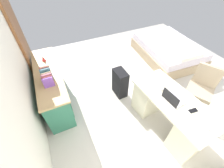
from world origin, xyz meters
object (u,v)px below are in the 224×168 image
bed (168,50)px  credenza (52,86)px  figurine_small (43,59)px  laptop (172,99)px  computer_mouse (162,89)px  cell_phone_near_laptop (193,111)px  desk (169,113)px  suitcase_black (120,83)px  office_chair (199,91)px  desk_lamp (212,114)px

bed → credenza: bearing=94.4°
figurine_small → laptop: bearing=-138.9°
computer_mouse → cell_phone_near_laptop: (-0.55, -0.14, -0.01)m
desk → credenza: (1.56, 1.76, -0.00)m
figurine_small → cell_phone_near_laptop: bearing=-140.2°
suitcase_black → desk: bearing=-161.1°
desk → figurine_small: (1.95, 1.76, 0.43)m
office_chair → computer_mouse: size_ratio=9.40×
bed → figurine_small: figurine_small is taller
credenza → cell_phone_near_laptop: (-1.83, -1.86, 0.36)m
desk → cell_phone_near_laptop: bearing=-160.2°
figurine_small → desk: bearing=-138.0°
suitcase_black → figurine_small: figurine_small is taller
cell_phone_near_laptop → desk_lamp: (-0.23, 0.06, 0.25)m
office_chair → laptop: size_ratio=2.88×
bed → desk_lamp: (-2.32, 1.49, 0.75)m
credenza → desk_lamp: bearing=-138.9°
bed → desk_lamp: 2.85m
bed → computer_mouse: bearing=134.2°
credenza → computer_mouse: bearing=-126.8°
office_chair → suitcase_black: size_ratio=1.47×
office_chair → credenza: office_chair is taller
bed → figurine_small: bearing=87.5°
desk → credenza: 2.35m
desk_lamp → figurine_small: bearing=36.2°
cell_phone_near_laptop → office_chair: bearing=-54.8°
computer_mouse → desk_lamp: bearing=-178.0°
computer_mouse → desk_lamp: size_ratio=0.29×
suitcase_black → computer_mouse: bearing=-157.6°
suitcase_black → figurine_small: bearing=55.9°
computer_mouse → cell_phone_near_laptop: 0.57m
bed → figurine_small: size_ratio=18.13×
laptop → office_chair: bearing=-82.1°
desk → office_chair: office_chair is taller
office_chair → computer_mouse: (0.13, 0.92, 0.34)m
cell_phone_near_laptop → desk_lamp: bearing=173.3°
bed → laptop: 2.46m
suitcase_black → laptop: laptop is taller
office_chair → cell_phone_near_laptop: size_ratio=6.91×
laptop → cell_phone_near_laptop: laptop is taller
cell_phone_near_laptop → credenza: bearing=52.3°
laptop → computer_mouse: (0.26, -0.02, -0.03)m
laptop → desk: bearing=-100.9°
credenza → bed: 3.30m
laptop → desk_lamp: size_ratio=0.95×
credenza → figurine_small: size_ratio=16.36×
desk → credenza: size_ratio=0.83×
bed → suitcase_black: (-0.72, 1.94, 0.08)m
office_chair → figurine_small: bearing=55.5°
desk_lamp → laptop: bearing=11.9°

